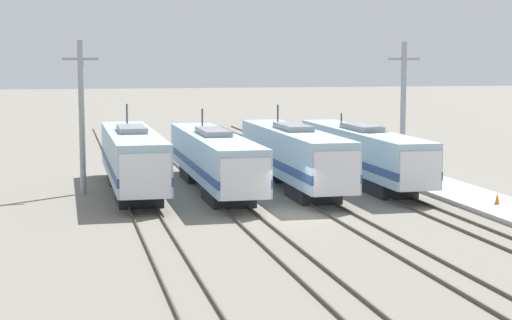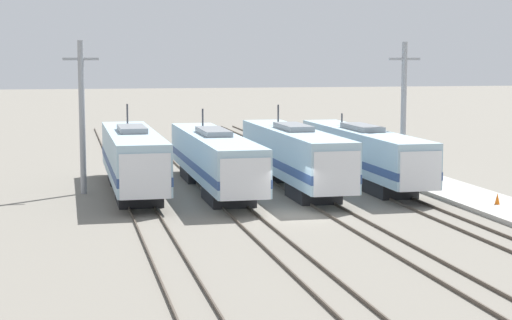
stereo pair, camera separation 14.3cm
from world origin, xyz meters
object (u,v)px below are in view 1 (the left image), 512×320
locomotive_center_right (295,157)px  traffic_cone (497,199)px  locomotive_far_left (133,159)px  locomotive_center_left (215,159)px  locomotive_far_right (364,154)px  catenary_tower_left (82,115)px  catenary_tower_right (403,111)px

locomotive_center_right → traffic_cone: locomotive_center_right is taller
locomotive_far_left → locomotive_center_left: locomotive_far_left is taller
locomotive_far_right → traffic_cone: locomotive_far_right is taller
locomotive_far_right → traffic_cone: size_ratio=30.57×
catenary_tower_left → catenary_tower_right: bearing=0.0°
locomotive_far_right → catenary_tower_right: size_ratio=2.07×
locomotive_center_right → catenary_tower_right: catenary_tower_right is taller
locomotive_center_left → catenary_tower_left: 8.72m
locomotive_far_left → locomotive_center_left: bearing=-3.8°
locomotive_far_right → catenary_tower_right: catenary_tower_right is taller
locomotive_center_right → locomotive_far_right: locomotive_center_right is taller
locomotive_center_right → catenary_tower_left: (-13.34, 1.42, 2.75)m
locomotive_center_left → locomotive_center_right: size_ratio=1.08×
locomotive_center_left → catenary_tower_left: catenary_tower_left is taller
locomotive_far_left → locomotive_center_left: (5.14, -0.34, -0.12)m
catenary_tower_left → traffic_cone: bearing=-25.2°
catenary_tower_right → locomotive_center_left: bearing=-176.5°
catenary_tower_left → catenary_tower_right: same height
locomotive_center_left → traffic_cone: 17.51m
locomotive_far_left → locomotive_center_right: 10.33m
locomotive_center_right → locomotive_far_right: size_ratio=0.93×
traffic_cone → catenary_tower_right: bearing=97.2°
locomotive_far_left → traffic_cone: 22.10m
catenary_tower_left → locomotive_far_right: bearing=-0.4°
locomotive_center_right → locomotive_far_right: 5.30m
locomotive_far_left → catenary_tower_left: size_ratio=1.86×
catenary_tower_left → locomotive_center_right: bearing=-6.1°
locomotive_center_right → locomotive_far_left: bearing=174.6°
locomotive_far_left → locomotive_center_right: (10.28, -0.97, 0.01)m
locomotive_center_left → traffic_cone: (14.40, -9.86, -1.46)m
catenary_tower_left → catenary_tower_right: (21.25, 0.00, 0.00)m
locomotive_center_left → catenary_tower_right: catenary_tower_right is taller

